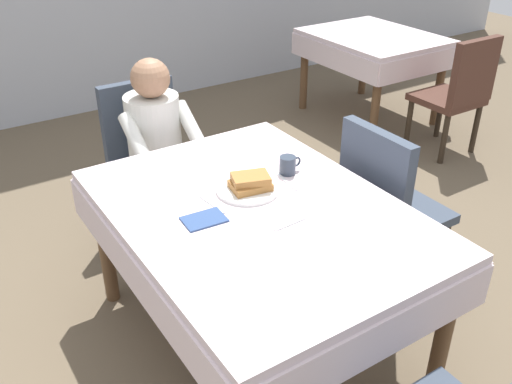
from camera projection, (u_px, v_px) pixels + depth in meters
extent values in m
plane|color=brown|center=(257.00, 339.00, 2.74)|extent=(14.00, 14.00, 0.00)
cube|color=silver|center=(257.00, 212.00, 2.38)|extent=(1.10, 1.50, 0.04)
cube|color=silver|center=(381.00, 341.00, 1.88)|extent=(1.10, 0.01, 0.18)
cube|color=silver|center=(179.00, 167.00, 2.98)|extent=(1.10, 0.01, 0.18)
cube|color=silver|center=(136.00, 278.00, 2.17)|extent=(0.01, 1.50, 0.18)
cube|color=silver|center=(355.00, 198.00, 2.70)|extent=(0.01, 1.50, 0.18)
cylinder|color=brown|center=(444.00, 330.00, 2.30)|extent=(0.07, 0.07, 0.70)
cylinder|color=brown|center=(105.00, 243.00, 2.83)|extent=(0.07, 0.07, 0.70)
cylinder|color=brown|center=(262.00, 192.00, 3.27)|extent=(0.07, 0.07, 0.70)
cube|color=#384251|center=(156.00, 174.00, 3.30)|extent=(0.44, 0.44, 0.05)
cube|color=#384251|center=(138.00, 121.00, 3.32)|extent=(0.44, 0.06, 0.48)
cylinder|color=#2D2319|center=(200.00, 212.00, 3.37)|extent=(0.04, 0.04, 0.40)
cylinder|color=#2D2319|center=(144.00, 230.00, 3.20)|extent=(0.04, 0.04, 0.40)
cylinder|color=#2D2319|center=(174.00, 187.00, 3.63)|extent=(0.04, 0.04, 0.40)
cylinder|color=#2D2319|center=(120.00, 203.00, 3.46)|extent=(0.04, 0.04, 0.40)
cylinder|color=silver|center=(154.00, 135.00, 3.16)|extent=(0.30, 0.30, 0.46)
sphere|color=#A37556|center=(150.00, 78.00, 2.98)|extent=(0.21, 0.21, 0.21)
cylinder|color=silver|center=(190.00, 126.00, 3.10)|extent=(0.08, 0.29, 0.23)
cylinder|color=silver|center=(135.00, 139.00, 2.95)|extent=(0.08, 0.29, 0.23)
cylinder|color=#383D51|center=(186.00, 215.00, 3.29)|extent=(0.10, 0.10, 0.45)
cylinder|color=#383D51|center=(161.00, 223.00, 3.22)|extent=(0.10, 0.10, 0.45)
cube|color=#384251|center=(398.00, 212.00, 2.94)|extent=(0.44, 0.44, 0.05)
cube|color=#384251|center=(374.00, 177.00, 2.71)|extent=(0.06, 0.44, 0.48)
cylinder|color=#2D2319|center=(393.00, 223.00, 3.26)|extent=(0.04, 0.04, 0.40)
cylinder|color=#2D2319|center=(441.00, 254.00, 3.00)|extent=(0.04, 0.04, 0.40)
cylinder|color=#2D2319|center=(345.00, 242.00, 3.09)|extent=(0.04, 0.04, 0.40)
cylinder|color=#2D2319|center=(392.00, 277.00, 2.83)|extent=(0.04, 0.04, 0.40)
cylinder|color=white|center=(248.00, 189.00, 2.49)|extent=(0.28, 0.28, 0.02)
cube|color=#A36B33|center=(250.00, 185.00, 2.47)|extent=(0.19, 0.15, 0.03)
cube|color=#A36B33|center=(251.00, 179.00, 2.46)|extent=(0.19, 0.16, 0.03)
cylinder|color=#333D4C|center=(288.00, 165.00, 2.62)|extent=(0.08, 0.08, 0.08)
torus|color=#333D4C|center=(296.00, 162.00, 2.64)|extent=(0.05, 0.01, 0.05)
cube|color=silver|center=(212.00, 204.00, 2.39)|extent=(0.03, 0.18, 0.00)
cube|color=silver|center=(285.00, 181.00, 2.57)|extent=(0.04, 0.20, 0.00)
cube|color=silver|center=(290.00, 224.00, 2.26)|extent=(0.15, 0.02, 0.00)
cube|color=#334C7F|center=(204.00, 219.00, 2.29)|extent=(0.18, 0.13, 0.01)
cube|color=silver|center=(374.00, 37.00, 4.85)|extent=(0.90, 1.10, 0.04)
cube|color=silver|center=(421.00, 66.00, 4.50)|extent=(0.90, 0.01, 0.18)
cube|color=silver|center=(331.00, 36.00, 5.31)|extent=(0.90, 0.01, 0.18)
cube|color=silver|center=(332.00, 58.00, 4.69)|extent=(0.01, 1.10, 0.18)
cube|color=silver|center=(410.00, 42.00, 5.12)|extent=(0.01, 1.10, 0.18)
cylinder|color=brown|center=(376.00, 103.00, 4.52)|extent=(0.07, 0.07, 0.70)
cylinder|color=brown|center=(439.00, 86.00, 4.87)|extent=(0.07, 0.07, 0.70)
cylinder|color=brown|center=(304.00, 72.00, 5.20)|extent=(0.07, 0.07, 0.70)
cylinder|color=brown|center=(364.00, 59.00, 5.55)|extent=(0.07, 0.07, 0.70)
cube|color=#4C2D23|center=(446.00, 99.00, 4.38)|extent=(0.44, 0.44, 0.05)
cube|color=#4C2D23|center=(474.00, 72.00, 4.10)|extent=(0.44, 0.06, 0.48)
cylinder|color=#2D2319|center=(409.00, 123.00, 4.54)|extent=(0.04, 0.04, 0.40)
cylinder|color=#2D2319|center=(440.00, 114.00, 4.71)|extent=(0.04, 0.04, 0.40)
cylinder|color=#2D2319|center=(444.00, 139.00, 4.27)|extent=(0.04, 0.04, 0.40)
cylinder|color=#2D2319|center=(475.00, 129.00, 4.44)|extent=(0.04, 0.04, 0.40)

